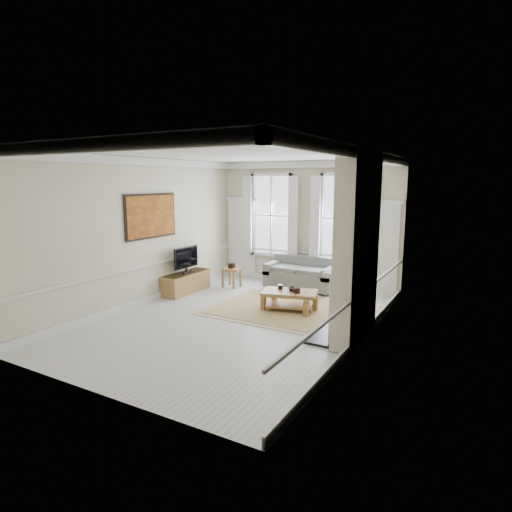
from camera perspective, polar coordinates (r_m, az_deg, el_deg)
The scene contains 23 objects.
floor at distance 9.04m, azimuth -2.52°, elevation -8.52°, with size 7.20×7.20×0.00m, color #B7B5AD.
ceiling at distance 8.59m, azimuth -2.70°, elevation 13.52°, with size 7.20×7.20×0.00m, color white.
back_wall at distance 11.84m, azimuth 6.71°, elevation 4.26°, with size 5.20×5.20×0.00m, color beige.
left_wall at distance 10.26m, azimuth -15.02°, elevation 3.11°, with size 7.20×7.20×0.00m, color beige.
right_wall at distance 7.61m, azimuth 14.22°, elevation 0.84°, with size 7.20×7.20×0.00m, color beige.
window_left at distance 12.22m, azimuth 2.08°, elevation 5.44°, with size 1.26×0.20×2.20m, color #B2BCC6, non-canonical shape.
window_right at distance 11.41m, azimuth 11.51°, elevation 4.92°, with size 1.26×0.20×2.20m, color #B2BCC6, non-canonical shape.
door_left at distance 12.80m, azimuth -1.90°, elevation 2.27°, with size 0.90×0.08×2.30m, color silver.
door_right at distance 11.24m, azimuth 16.24°, elevation 0.79°, with size 0.90×0.08×2.30m, color silver.
painting at distance 10.42m, azimuth -13.79°, elevation 5.20°, with size 0.05×1.66×1.06m, color #BB7520.
chimney_breast at distance 7.85m, azimuth 13.38°, elevation 1.15°, with size 0.35×1.70×3.38m, color beige.
hearth at distance 8.39m, azimuth 10.08°, elevation -10.00°, with size 0.55×1.50×0.05m, color black.
fireplace at distance 8.11m, azimuth 11.57°, elevation -5.49°, with size 0.21×1.45×1.33m.
mirror at distance 7.87m, azimuth 11.98°, elevation 3.79°, with size 0.06×1.26×1.06m, color gold.
sofa at distance 11.56m, azimuth 6.11°, elevation -2.60°, with size 1.85×0.90×0.86m.
side_table at distance 11.68m, azimuth -3.26°, elevation -2.15°, with size 0.52×0.52×0.52m.
rug at distance 9.68m, azimuth 4.45°, elevation -7.20°, with size 3.50×2.60×0.02m, color tan.
coffee_table at distance 9.59m, azimuth 4.47°, elevation -5.17°, with size 1.33×0.98×0.45m.
ceramic_pot_a at distance 9.70m, azimuth 3.27°, elevation -4.16°, with size 0.11×0.11×0.11m, color black.
ceramic_pot_b at distance 9.43m, azimuth 5.46°, elevation -4.59°, with size 0.16×0.16×0.11m, color black.
bowl at distance 9.62m, azimuth 5.01°, elevation -4.43°, with size 0.25×0.25×0.06m, color black.
tv_stand at distance 11.26m, azimuth -9.29°, elevation -3.53°, with size 0.47×1.47×0.52m, color brown.
tv at distance 11.11m, azimuth -9.29°, elevation -0.25°, with size 0.08×0.90×0.68m.
Camera 1 is at (4.56, -7.26, 2.87)m, focal length 30.00 mm.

